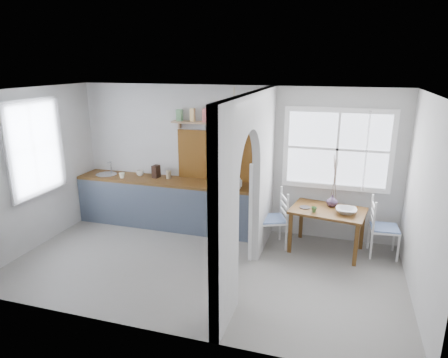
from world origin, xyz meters
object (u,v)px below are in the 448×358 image
(kettle, at_px, (237,183))
(vase, at_px, (332,201))
(chair_right, at_px, (385,228))
(dining_table, at_px, (327,230))
(chair_left, at_px, (272,219))

(kettle, distance_m, vase, 1.60)
(chair_right, xyz_separation_m, kettle, (-2.41, -0.00, 0.53))
(dining_table, distance_m, chair_left, 0.90)
(chair_left, height_order, vase, chair_left)
(dining_table, relative_size, kettle, 5.54)
(chair_right, relative_size, vase, 5.02)
(chair_right, bearing_deg, dining_table, 93.04)
(chair_left, relative_size, chair_right, 1.03)
(dining_table, relative_size, vase, 6.05)
(chair_right, height_order, vase, chair_right)
(chair_left, xyz_separation_m, vase, (0.94, 0.27, 0.32))
(chair_right, relative_size, kettle, 4.59)
(kettle, bearing_deg, chair_left, -13.40)
(chair_left, relative_size, vase, 5.16)
(dining_table, xyz_separation_m, chair_left, (-0.89, -0.09, 0.13))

